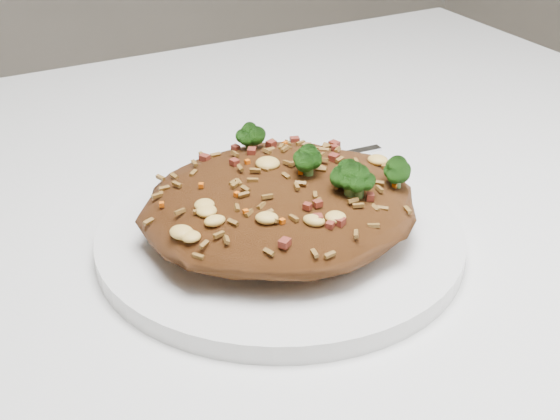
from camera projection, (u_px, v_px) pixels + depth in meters
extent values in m
cube|color=white|center=(123.00, 274.00, 0.56)|extent=(1.20, 0.80, 0.04)
cylinder|color=olive|center=(408.00, 271.00, 1.23)|extent=(0.06, 0.06, 0.71)
cylinder|color=white|center=(280.00, 237.00, 0.55)|extent=(0.26, 0.26, 0.01)
ellipsoid|color=brown|center=(280.00, 204.00, 0.54)|extent=(0.19, 0.18, 0.04)
ellipsoid|color=#113D08|center=(350.00, 178.00, 0.51)|extent=(0.02, 0.02, 0.02)
ellipsoid|color=#113D08|center=(397.00, 171.00, 0.53)|extent=(0.02, 0.02, 0.02)
ellipsoid|color=#113D08|center=(359.00, 180.00, 0.51)|extent=(0.02, 0.02, 0.02)
ellipsoid|color=#113D08|center=(349.00, 172.00, 0.52)|extent=(0.02, 0.02, 0.02)
ellipsoid|color=#113D08|center=(250.00, 134.00, 0.58)|extent=(0.02, 0.02, 0.02)
ellipsoid|color=#113D08|center=(309.00, 158.00, 0.53)|extent=(0.02, 0.02, 0.02)
cube|color=silver|center=(344.00, 155.00, 0.65)|extent=(0.10, 0.01, 0.00)
cube|color=silver|center=(236.00, 177.00, 0.61)|extent=(0.03, 0.02, 0.00)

